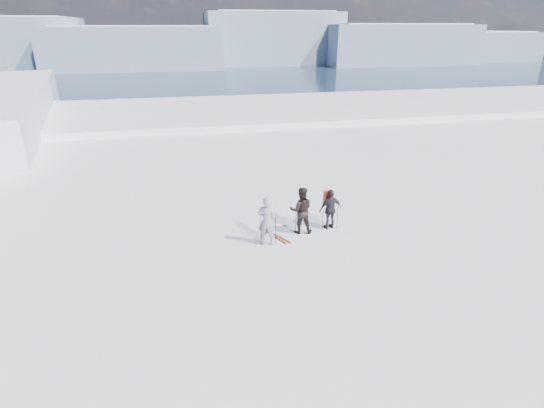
# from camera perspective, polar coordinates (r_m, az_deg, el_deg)

# --- Properties ---
(lake_basin) EXTENTS (820.00, 820.00, 71.62)m
(lake_basin) POSITION_cam_1_polar(r_m,az_deg,el_deg) (43.72, -5.35, 3.68)
(lake_basin) COLOR white
(lake_basin) RESTS_ON ground
(far_mountain_range) EXTENTS (770.00, 110.00, 53.00)m
(far_mountain_range) POSITION_cam_1_polar(r_m,az_deg,el_deg) (467.36, -8.67, 20.66)
(far_mountain_range) COLOR slate
(far_mountain_range) RESTS_ON ground
(skier_grey) EXTENTS (0.83, 0.69, 1.94)m
(skier_grey) POSITION_cam_1_polar(r_m,az_deg,el_deg) (15.87, -0.68, -2.31)
(skier_grey) COLOR gray
(skier_grey) RESTS_ON ground
(skier_dark) EXTENTS (1.05, 0.89, 1.93)m
(skier_dark) POSITION_cam_1_polar(r_m,az_deg,el_deg) (16.86, 3.93, -0.84)
(skier_dark) COLOR black
(skier_dark) RESTS_ON ground
(skier_pack) EXTENTS (1.04, 0.55, 1.70)m
(skier_pack) POSITION_cam_1_polar(r_m,az_deg,el_deg) (17.37, 7.87, -0.70)
(skier_pack) COLOR black
(skier_pack) RESTS_ON ground
(backpack) EXTENTS (0.39, 0.25, 0.50)m
(backpack) POSITION_cam_1_polar(r_m,az_deg,el_deg) (17.17, 7.68, 2.97)
(backpack) COLOR red
(backpack) RESTS_ON skier_pack
(ski_poles) EXTENTS (3.35, 0.91, 1.37)m
(ski_poles) POSITION_cam_1_polar(r_m,az_deg,el_deg) (16.72, 3.87, -2.29)
(ski_poles) COLOR black
(ski_poles) RESTS_ON ground
(skis_loose) EXTENTS (0.96, 1.59, 0.03)m
(skis_loose) POSITION_cam_1_polar(r_m,az_deg,el_deg) (16.91, 0.37, -4.27)
(skis_loose) COLOR black
(skis_loose) RESTS_ON ground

